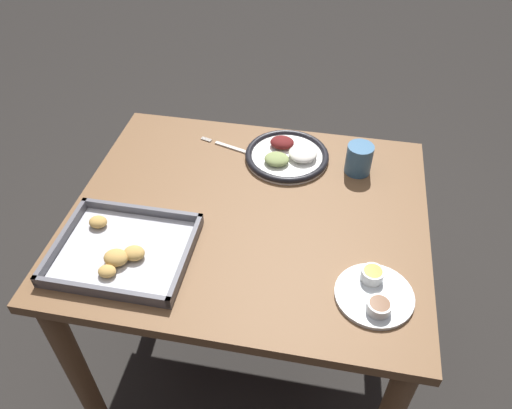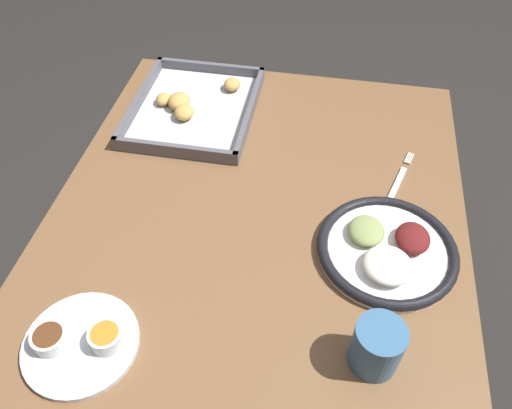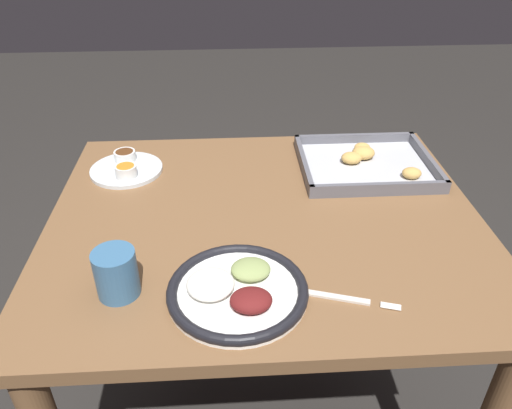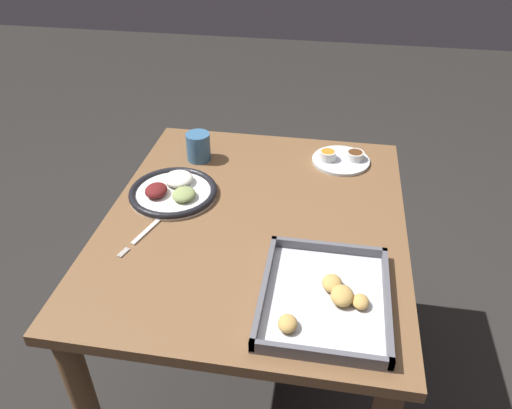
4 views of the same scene
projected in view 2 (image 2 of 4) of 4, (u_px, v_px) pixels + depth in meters
The scene contains 7 objects.
ground_plane at pixel (257, 371), 1.54m from camera, with size 8.00×8.00×0.00m, color #282623.
dining_table at pixel (258, 249), 1.08m from camera, with size 0.95×0.80×0.76m.
dinner_plate at pixel (387, 250), 0.89m from camera, with size 0.25×0.25×0.04m.
fork at pixel (394, 190), 1.01m from camera, with size 0.22×0.08×0.00m.
saucer_plate at pixel (80, 341), 0.77m from camera, with size 0.18×0.18×0.04m.
baking_tray at pixel (193, 107), 1.18m from camera, with size 0.33×0.28×0.04m.
drinking_cup at pixel (377, 347), 0.73m from camera, with size 0.08×0.08×0.09m.
Camera 2 is at (-0.65, -0.11, 1.49)m, focal length 35.00 mm.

